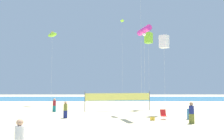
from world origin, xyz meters
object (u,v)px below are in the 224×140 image
object	(u,v)px
beachgoer_olive_shirt	(66,109)
kite_magenta_tube	(145,31)
mother_figure	(20,138)
kite_lime_diamond	(123,23)
kite_lime_inflatable	(53,35)
kite_white_box	(165,42)
volleyball_net	(119,98)
beach_handbag	(153,119)
beachgoer_maroon_shirt	(55,105)
folding_beach_chair	(164,114)
beachgoer_navy_shirt	(192,112)
kite_lime_box	(149,38)
trash_barrel	(192,114)

from	to	relation	value
beachgoer_olive_shirt	kite_magenta_tube	size ratio (longest dim) A/B	0.18
mother_figure	kite_lime_diamond	distance (m)	30.44
kite_lime_inflatable	kite_lime_diamond	world-z (taller)	kite_lime_diamond
kite_lime_inflatable	kite_white_box	bearing A→B (deg)	-36.20
kite_lime_inflatable	kite_magenta_tube	world-z (taller)	kite_lime_inflatable
kite_lime_inflatable	kite_magenta_tube	size ratio (longest dim) A/B	1.35
mother_figure	volleyball_net	world-z (taller)	volleyball_net
beachgoer_olive_shirt	kite_lime_diamond	xyz separation A→B (m)	(6.18, 15.21, 12.91)
beachgoer_olive_shirt	beach_handbag	bearing A→B (deg)	39.90
beachgoer_maroon_shirt	volleyball_net	xyz separation A→B (m)	(7.64, 1.09, 0.78)
beachgoer_olive_shirt	folding_beach_chair	xyz separation A→B (m)	(9.21, -0.67, -0.40)
kite_lime_diamond	beachgoer_olive_shirt	bearing A→B (deg)	-112.12
beachgoer_navy_shirt	volleyball_net	size ratio (longest dim) A/B	0.21
kite_lime_diamond	kite_lime_box	distance (m)	8.45
volleyball_net	beachgoer_olive_shirt	bearing A→B (deg)	-129.95
beachgoer_olive_shirt	kite_white_box	xyz separation A→B (m)	(10.28, 2.96, 7.15)
mother_figure	beachgoer_olive_shirt	bearing A→B (deg)	118.47
beachgoer_maroon_shirt	trash_barrel	bearing A→B (deg)	-130.01
beachgoer_maroon_shirt	kite_white_box	bearing A→B (deg)	-117.73
kite_magenta_tube	trash_barrel	bearing A→B (deg)	-14.98
beach_handbag	kite_white_box	world-z (taller)	kite_white_box
kite_lime_inflatable	beachgoer_navy_shirt	bearing A→B (deg)	-46.68
beachgoer_olive_shirt	volleyball_net	xyz separation A→B (m)	(5.21, 6.22, 0.78)
volleyball_net	kite_white_box	xyz separation A→B (m)	(5.07, -3.26, 6.38)
beachgoer_olive_shirt	kite_lime_inflatable	xyz separation A→B (m)	(-5.43, 14.46, 10.67)
folding_beach_chair	kite_magenta_tube	xyz separation A→B (m)	(-1.52, 1.16, 8.17)
volleyball_net	kite_magenta_tube	bearing A→B (deg)	-66.54
kite_lime_diamond	folding_beach_chair	bearing A→B (deg)	-79.18
beachgoer_maroon_shirt	folding_beach_chair	bearing A→B (deg)	-134.50
mother_figure	beachgoer_maroon_shirt	world-z (taller)	mother_figure
kite_lime_diamond	beachgoer_navy_shirt	bearing A→B (deg)	-75.17
kite_lime_inflatable	kite_lime_box	bearing A→B (deg)	-21.44
volleyball_net	folding_beach_chair	bearing A→B (deg)	-59.82
trash_barrel	kite_lime_diamond	bearing A→B (deg)	109.45
folding_beach_chair	trash_barrel	xyz separation A→B (m)	(2.55, 0.07, 0.01)
beachgoer_navy_shirt	beachgoer_maroon_shirt	bearing A→B (deg)	103.29
beachgoer_olive_shirt	kite_magenta_tube	distance (m)	10.95
beachgoer_olive_shirt	mother_figure	bearing A→B (deg)	-37.90
mother_figure	kite_white_box	distance (m)	19.03
beachgoer_olive_shirt	folding_beach_chair	bearing A→B (deg)	45.04
folding_beach_chair	mother_figure	bearing A→B (deg)	-111.98
beachgoer_olive_shirt	kite_lime_box	bearing A→B (deg)	91.30
beachgoer_navy_shirt	beachgoer_olive_shirt	distance (m)	11.38
mother_figure	kite_white_box	xyz separation A→B (m)	(9.68, 14.76, 7.11)
beachgoer_navy_shirt	volleyball_net	world-z (taller)	volleyball_net
beachgoer_maroon_shirt	beach_handbag	world-z (taller)	beachgoer_maroon_shirt
kite_magenta_tube	kite_lime_box	size ratio (longest dim) A/B	0.86
beachgoer_olive_shirt	kite_lime_diamond	bearing A→B (deg)	117.06
folding_beach_chair	kite_lime_inflatable	world-z (taller)	kite_lime_inflatable
volleyball_net	kite_lime_diamond	xyz separation A→B (m)	(0.97, 8.99, 12.14)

